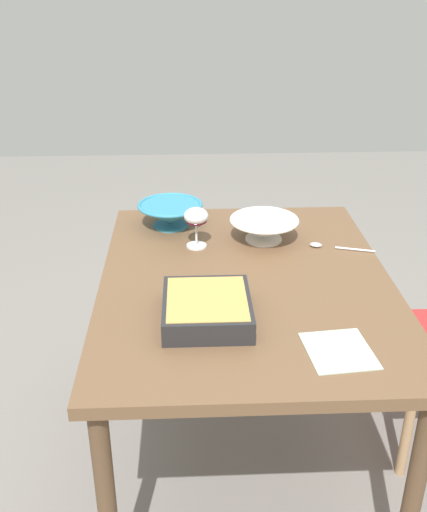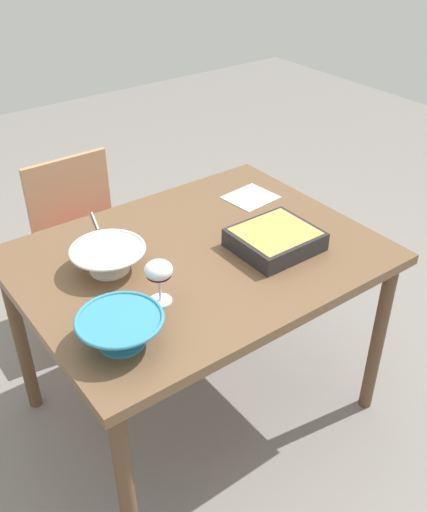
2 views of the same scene
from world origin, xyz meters
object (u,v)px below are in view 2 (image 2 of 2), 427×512
at_px(dining_table, 198,271).
at_px(chair, 84,236).
at_px(serving_spoon, 100,233).
at_px(napkin, 251,197).
at_px(casserole_dish, 275,238).
at_px(mixing_bowl, 108,257).
at_px(small_bowl, 121,329).
at_px(wine_glass, 159,273).

height_order(dining_table, chair, chair).
height_order(serving_spoon, napkin, serving_spoon).
bearing_deg(serving_spoon, chair, 74.53).
relative_size(chair, napkin, 4.27).
xyz_separation_m(casserole_dish, serving_spoon, (-0.46, 0.46, -0.03)).
height_order(casserole_dish, mixing_bowl, mixing_bowl).
bearing_deg(small_bowl, dining_table, 29.86).
relative_size(wine_glass, serving_spoon, 0.66).
distance_m(dining_table, chair, 0.86).
relative_size(dining_table, small_bowl, 4.90).
xyz_separation_m(chair, serving_spoon, (-0.14, -0.51, 0.31)).
bearing_deg(mixing_bowl, dining_table, -17.39).
bearing_deg(dining_table, serving_spoon, 124.26).
relative_size(dining_table, serving_spoon, 5.43).
xyz_separation_m(chair, wine_glass, (-0.17, -0.99, 0.42)).
height_order(casserole_dish, napkin, casserole_dish).
height_order(mixing_bowl, serving_spoon, mixing_bowl).
xyz_separation_m(wine_glass, mixing_bowl, (-0.04, 0.25, -0.06)).
relative_size(chair, serving_spoon, 3.58).
relative_size(chair, casserole_dish, 2.87).
bearing_deg(serving_spoon, mixing_bowl, -109.27).
height_order(wine_glass, small_bowl, wine_glass).
xyz_separation_m(casserole_dish, small_bowl, (-0.69, -0.12, 0.01)).
bearing_deg(casserole_dish, serving_spoon, 135.14).
relative_size(chair, small_bowl, 3.24).
bearing_deg(casserole_dish, dining_table, 150.48).
height_order(casserole_dish, small_bowl, small_bowl).
bearing_deg(small_bowl, wine_glass, 27.04).
bearing_deg(wine_glass, small_bowl, -152.96).
height_order(mixing_bowl, small_bowl, small_bowl).
bearing_deg(dining_table, casserole_dish, -29.52).
relative_size(casserole_dish, mixing_bowl, 1.11).
height_order(mixing_bowl, napkin, mixing_bowl).
xyz_separation_m(wine_glass, small_bowl, (-0.19, -0.10, -0.06)).
height_order(chair, napkin, chair).
bearing_deg(napkin, serving_spoon, 170.13).
height_order(chair, casserole_dish, casserole_dish).
relative_size(chair, mixing_bowl, 3.19).
height_order(dining_table, wine_glass, wine_glass).
distance_m(dining_table, wine_glass, 0.35).
distance_m(wine_glass, small_bowl, 0.22).
distance_m(chair, napkin, 0.85).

